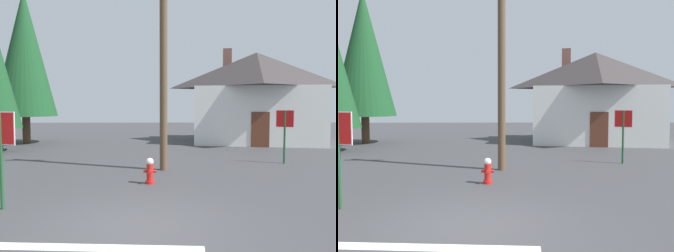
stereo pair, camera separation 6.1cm
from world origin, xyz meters
The scene contains 8 objects.
ground_plane centered at (0.00, 0.00, -0.05)m, with size 80.00×80.00×0.10m, color #38383A.
lane_stop_bar centered at (-0.85, -1.02, 0.00)m, with size 4.15×0.30×0.01m, color silver.
stop_sign_near centered at (-3.13, 1.19, 1.60)m, with size 0.74×0.23×2.24m.
fire_hydrant centered at (0.18, 3.71, 0.39)m, with size 0.39×0.34×0.78m.
utility_pole centered at (0.63, 5.91, 4.10)m, with size 1.60×0.28×7.85m.
stop_sign_far centered at (5.59, 7.25, 1.55)m, with size 0.66×0.29×2.19m.
house centered at (6.77, 15.77, 3.00)m, with size 9.24×8.26×6.23m.
pine_tree_tall_left centered at (-7.79, 14.94, 5.56)m, with size 3.78×3.78×9.45m.
Camera 2 is at (0.54, -6.74, 2.40)m, focal length 37.10 mm.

